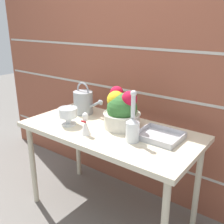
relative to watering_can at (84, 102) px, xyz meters
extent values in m
plane|color=slate|center=(0.38, -0.14, -0.84)|extent=(12.00, 12.00, 0.00)
cube|color=brown|center=(0.38, 0.32, 0.26)|extent=(3.60, 0.08, 2.20)
cube|color=#B7B2A8|center=(0.38, 0.28, -0.50)|extent=(3.53, 0.00, 0.02)
cube|color=#B7B2A8|center=(0.38, 0.28, 0.08)|extent=(3.53, 0.00, 0.02)
cube|color=#B7B2A8|center=(0.38, 0.28, 0.44)|extent=(3.53, 0.00, 0.02)
cube|color=beige|center=(0.38, -0.14, -0.12)|extent=(1.31, 0.65, 0.04)
cylinder|color=beige|center=(-0.22, -0.41, -0.49)|extent=(0.04, 0.04, 0.70)
cylinder|color=beige|center=(-0.22, 0.13, -0.49)|extent=(0.04, 0.04, 0.70)
cylinder|color=beige|center=(0.98, 0.13, -0.49)|extent=(0.04, 0.04, 0.70)
cylinder|color=#93999E|center=(0.00, 0.00, -0.01)|extent=(0.16, 0.16, 0.19)
cylinder|color=#93999E|center=(0.13, 0.00, 0.00)|extent=(0.14, 0.02, 0.09)
cone|color=#93999E|center=(0.20, 0.00, 0.04)|extent=(0.05, 0.05, 0.06)
torus|color=#93999E|center=(0.00, 0.00, 0.10)|extent=(0.13, 0.01, 0.13)
cylinder|color=silver|center=(0.08, -0.26, -0.09)|extent=(0.12, 0.12, 0.01)
cylinder|color=silver|center=(0.08, -0.26, -0.06)|extent=(0.04, 0.04, 0.05)
sphere|color=silver|center=(0.08, -0.26, -0.06)|extent=(0.05, 0.05, 0.05)
cylinder|color=silver|center=(0.08, -0.26, 0.00)|extent=(0.13, 0.13, 0.07)
torus|color=silver|center=(0.08, -0.26, 0.03)|extent=(0.14, 0.14, 0.01)
cylinder|color=beige|center=(0.44, -0.06, -0.05)|extent=(0.26, 0.26, 0.11)
torus|color=beige|center=(0.44, -0.06, 0.01)|extent=(0.27, 0.27, 0.01)
sphere|color=#387033|center=(0.44, -0.06, 0.05)|extent=(0.22, 0.22, 0.22)
sphere|color=yellow|center=(0.39, -0.08, 0.11)|extent=(0.13, 0.13, 0.13)
sphere|color=red|center=(0.36, -0.03, 0.15)|extent=(0.10, 0.10, 0.10)
sphere|color=red|center=(0.50, -0.07, 0.13)|extent=(0.11, 0.11, 0.11)
cylinder|color=silver|center=(0.63, -0.22, -0.03)|extent=(0.09, 0.09, 0.13)
cone|color=silver|center=(0.63, -0.22, 0.05)|extent=(0.09, 0.09, 0.03)
cylinder|color=silver|center=(0.63, -0.22, 0.14)|extent=(0.03, 0.03, 0.15)
sphere|color=silver|center=(0.63, -0.22, 0.22)|extent=(0.04, 0.04, 0.04)
cone|color=white|center=(0.31, -0.32, -0.05)|extent=(0.08, 0.08, 0.10)
cylinder|color=white|center=(0.31, -0.32, 0.02)|extent=(0.03, 0.03, 0.04)
sphere|color=white|center=(0.31, -0.32, 0.04)|extent=(0.04, 0.04, 0.04)
cube|color=red|center=(0.31, -0.34, 0.00)|extent=(0.04, 0.01, 0.01)
cube|color=#B7B7BC|center=(0.75, -0.07, -0.10)|extent=(0.28, 0.24, 0.01)
cube|color=#B7B7BC|center=(0.75, -0.19, -0.08)|extent=(0.28, 0.01, 0.04)
cube|color=#B7B7BC|center=(0.75, 0.05, -0.08)|extent=(0.28, 0.01, 0.04)
cube|color=#B7B7BC|center=(0.60, -0.07, -0.08)|extent=(0.01, 0.24, 0.04)
cube|color=#B7B7BC|center=(0.89, -0.07, -0.08)|extent=(0.01, 0.24, 0.04)
camera|label=1|loc=(1.45, -1.54, 0.64)|focal=42.00mm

